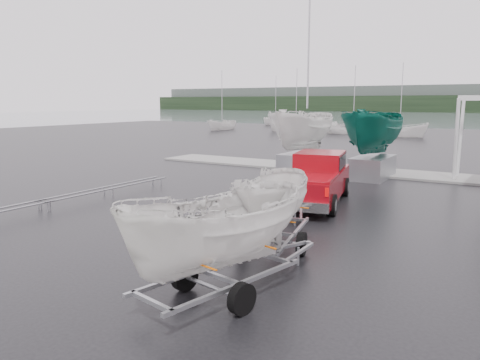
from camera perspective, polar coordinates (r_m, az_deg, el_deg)
ground_plane at (r=13.86m, az=7.39°, el=-6.57°), size 120.00×120.00×0.00m
dock at (r=26.03m, az=19.19°, el=0.67°), size 30.00×3.00×0.12m
pickup_truck at (r=18.16m, az=9.34°, el=0.37°), size 3.03×5.89×1.87m
trailer_hitched at (r=11.86m, az=4.15°, el=3.10°), size 1.93×3.77×4.60m
trailer_parked at (r=8.76m, az=-2.70°, el=2.37°), size 2.04×3.77×5.05m
keelboat_0 at (r=25.35m, az=7.75°, el=9.01°), size 2.29×3.20×10.46m
keelboat_1 at (r=24.26m, az=16.21°, el=8.86°), size 2.34×3.20×7.31m
mast_rack_0 at (r=19.82m, az=-15.76°, el=-0.92°), size 0.56×6.50×0.06m
moored_boat_0 at (r=57.64m, az=13.60°, el=5.48°), size 3.06×3.01×11.37m
moored_boat_1 at (r=54.97m, az=18.84°, el=5.05°), size 2.93×2.88×11.22m
moored_boat_4 at (r=78.82m, az=4.34°, el=6.74°), size 2.54×2.60×11.16m
moored_boat_6 at (r=61.47m, az=6.82°, el=5.91°), size 3.86×3.83×11.67m
moored_boat_7 at (r=64.33m, az=-2.18°, el=6.14°), size 2.31×2.36×10.93m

